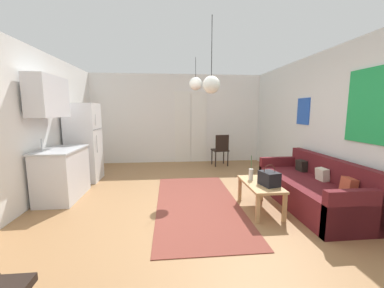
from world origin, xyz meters
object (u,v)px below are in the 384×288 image
Objects in this scene: couch at (313,190)px; bamboo_vase at (251,174)px; pendant_lamp_near at (211,85)px; accent_chair at (221,148)px; coffee_table at (260,187)px; refrigerator at (84,142)px; handbag at (269,178)px; pendant_lamp_far at (196,84)px.

bamboo_vase is at bearing 175.74° from couch.
accent_chair is at bearing 75.45° from pendant_lamp_near.
refrigerator is (-3.28, 1.93, 0.48)m from coffee_table.
couch is at bearing 14.47° from handbag.
bamboo_vase is at bearing 45.39° from pendant_lamp_near.
bamboo_vase is 1.75m from pendant_lamp_near.
bamboo_vase is at bearing 80.32° from accent_chair.
handbag is 0.38× the size of pendant_lamp_near.
pendant_lamp_near is 1.32× the size of pendant_lamp_far.
handbag is (0.08, -0.13, 0.17)m from coffee_table.
refrigerator is 3.49m from accent_chair.
coffee_table is 1.39× the size of pendant_lamp_far.
coffee_table is at bearing 82.33° from accent_chair.
coffee_table is 0.25m from bamboo_vase.
accent_chair is 4.00m from pendant_lamp_near.
couch is 3.04m from accent_chair.
handbag is 2.38m from pendant_lamp_far.
coffee_table is 1.06× the size of pendant_lamp_near.
pendant_lamp_near is (-0.81, -0.82, 1.32)m from bamboo_vase.
pendant_lamp_near is at bearing -151.94° from handbag.
handbag is at bearing -59.13° from pendant_lamp_far.
pendant_lamp_far is (-0.89, -1.56, 1.59)m from accent_chair.
couch is at bearing -36.87° from pendant_lamp_far.
couch is at bearing -4.26° from bamboo_vase.
refrigerator is (-3.18, 1.77, 0.32)m from bamboo_vase.
refrigerator is at bearing 150.94° from bamboo_vase.
accent_chair is 1.04× the size of pendant_lamp_near.
couch reaches higher than coffee_table.
pendant_lamp_near is at bearing -47.58° from refrigerator.
coffee_table is 2.99m from accent_chair.
pendant_lamp_far is (0.05, 2.09, 0.24)m from pendant_lamp_near.
handbag is at bearing 28.06° from pendant_lamp_near.
couch is at bearing 22.07° from pendant_lamp_near.
couch is 2.31× the size of coffee_table.
pendant_lamp_far is (-0.93, 1.56, 1.54)m from handbag.
pendant_lamp_near is (-0.91, -0.66, 1.47)m from coffee_table.
pendant_lamp_far is at bearing -11.71° from refrigerator.
refrigerator is 2.63× the size of pendant_lamp_far.
refrigerator reaches higher than handbag.
couch is at bearing -23.65° from refrigerator.
pendant_lamp_near is (-0.95, -3.64, 1.35)m from accent_chair.
refrigerator reaches higher than couch.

